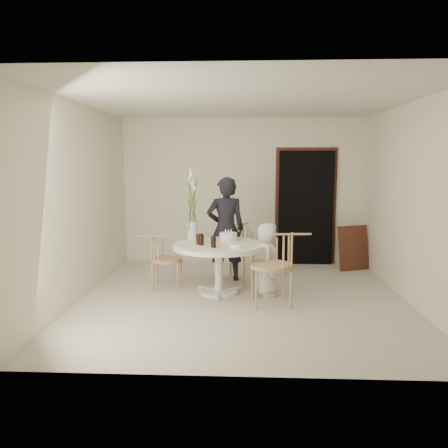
{
  "coord_description": "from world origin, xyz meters",
  "views": [
    {
      "loc": [
        0.01,
        -5.91,
        1.89
      ],
      "look_at": [
        -0.28,
        0.3,
        1.01
      ],
      "focal_mm": 35.0,
      "sensor_mm": 36.0,
      "label": 1
    }
  ],
  "objects_px": {
    "chair_far": "(240,243)",
    "flower_vase": "(192,209)",
    "table": "(219,252)",
    "birthday_cake": "(228,237)",
    "boy": "(267,259)",
    "girl": "(226,229)",
    "chair_right": "(282,258)",
    "chair_left": "(159,254)"
  },
  "relations": [
    {
      "from": "flower_vase",
      "to": "girl",
      "type": "bearing_deg",
      "value": 41.54
    },
    {
      "from": "chair_far",
      "to": "chair_right",
      "type": "height_order",
      "value": "chair_right"
    },
    {
      "from": "boy",
      "to": "birthday_cake",
      "type": "relative_size",
      "value": 4.02
    },
    {
      "from": "boy",
      "to": "flower_vase",
      "type": "height_order",
      "value": "flower_vase"
    },
    {
      "from": "chair_left",
      "to": "birthday_cake",
      "type": "relative_size",
      "value": 3.14
    },
    {
      "from": "table",
      "to": "chair_far",
      "type": "relative_size",
      "value": 1.49
    },
    {
      "from": "girl",
      "to": "boy",
      "type": "xyz_separation_m",
      "value": [
        0.62,
        -0.78,
        -0.31
      ]
    },
    {
      "from": "chair_left",
      "to": "flower_vase",
      "type": "height_order",
      "value": "flower_vase"
    },
    {
      "from": "chair_right",
      "to": "chair_left",
      "type": "distance_m",
      "value": 1.9
    },
    {
      "from": "table",
      "to": "flower_vase",
      "type": "xyz_separation_m",
      "value": [
        -0.41,
        0.3,
        0.58
      ]
    },
    {
      "from": "chair_right",
      "to": "chair_left",
      "type": "height_order",
      "value": "chair_right"
    },
    {
      "from": "table",
      "to": "flower_vase",
      "type": "relative_size",
      "value": 1.18
    },
    {
      "from": "chair_far",
      "to": "girl",
      "type": "relative_size",
      "value": 0.54
    },
    {
      "from": "table",
      "to": "girl",
      "type": "xyz_separation_m",
      "value": [
        0.07,
        0.72,
        0.22
      ]
    },
    {
      "from": "flower_vase",
      "to": "chair_far",
      "type": "bearing_deg",
      "value": 38.88
    },
    {
      "from": "chair_far",
      "to": "birthday_cake",
      "type": "xyz_separation_m",
      "value": [
        -0.17,
        -0.65,
        0.22
      ]
    },
    {
      "from": "chair_far",
      "to": "birthday_cake",
      "type": "height_order",
      "value": "birthday_cake"
    },
    {
      "from": "boy",
      "to": "flower_vase",
      "type": "xyz_separation_m",
      "value": [
        -1.1,
        0.35,
        0.67
      ]
    },
    {
      "from": "boy",
      "to": "birthday_cake",
      "type": "xyz_separation_m",
      "value": [
        -0.56,
        0.28,
        0.27
      ]
    },
    {
      "from": "girl",
      "to": "flower_vase",
      "type": "distance_m",
      "value": 0.74
    },
    {
      "from": "chair_right",
      "to": "girl",
      "type": "relative_size",
      "value": 0.58
    },
    {
      "from": "chair_far",
      "to": "flower_vase",
      "type": "distance_m",
      "value": 1.11
    },
    {
      "from": "chair_right",
      "to": "birthday_cake",
      "type": "xyz_separation_m",
      "value": [
        -0.74,
        0.68,
        0.16
      ]
    },
    {
      "from": "girl",
      "to": "birthday_cake",
      "type": "xyz_separation_m",
      "value": [
        0.06,
        -0.5,
        -0.04
      ]
    },
    {
      "from": "flower_vase",
      "to": "table",
      "type": "bearing_deg",
      "value": -35.43
    },
    {
      "from": "chair_far",
      "to": "girl",
      "type": "bearing_deg",
      "value": -125.48
    },
    {
      "from": "birthday_cake",
      "to": "girl",
      "type": "bearing_deg",
      "value": 96.88
    },
    {
      "from": "boy",
      "to": "flower_vase",
      "type": "bearing_deg",
      "value": 71.56
    },
    {
      "from": "chair_far",
      "to": "flower_vase",
      "type": "height_order",
      "value": "flower_vase"
    },
    {
      "from": "table",
      "to": "chair_left",
      "type": "xyz_separation_m",
      "value": [
        -0.91,
        0.21,
        -0.09
      ]
    },
    {
      "from": "chair_left",
      "to": "girl",
      "type": "xyz_separation_m",
      "value": [
        0.98,
        0.51,
        0.3
      ]
    },
    {
      "from": "table",
      "to": "flower_vase",
      "type": "distance_m",
      "value": 0.77
    },
    {
      "from": "chair_right",
      "to": "birthday_cake",
      "type": "relative_size",
      "value": 3.74
    },
    {
      "from": "chair_left",
      "to": "birthday_cake",
      "type": "xyz_separation_m",
      "value": [
        1.04,
        0.02,
        0.26
      ]
    },
    {
      "from": "table",
      "to": "birthday_cake",
      "type": "relative_size",
      "value": 5.11
    },
    {
      "from": "chair_left",
      "to": "boy",
      "type": "relative_size",
      "value": 0.78
    },
    {
      "from": "chair_far",
      "to": "flower_vase",
      "type": "xyz_separation_m",
      "value": [
        -0.71,
        -0.58,
        0.62
      ]
    },
    {
      "from": "chair_far",
      "to": "chair_left",
      "type": "relative_size",
      "value": 1.09
    },
    {
      "from": "chair_left",
      "to": "girl",
      "type": "bearing_deg",
      "value": -62.74
    },
    {
      "from": "table",
      "to": "girl",
      "type": "height_order",
      "value": "girl"
    },
    {
      "from": "chair_left",
      "to": "girl",
      "type": "distance_m",
      "value": 1.14
    },
    {
      "from": "girl",
      "to": "flower_vase",
      "type": "xyz_separation_m",
      "value": [
        -0.48,
        -0.43,
        0.37
      ]
    }
  ]
}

